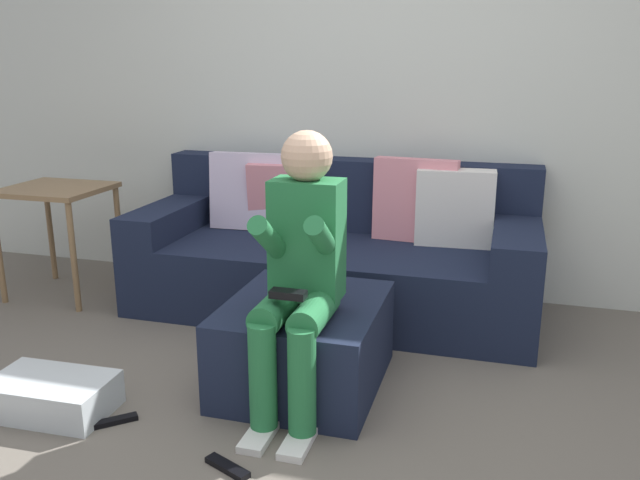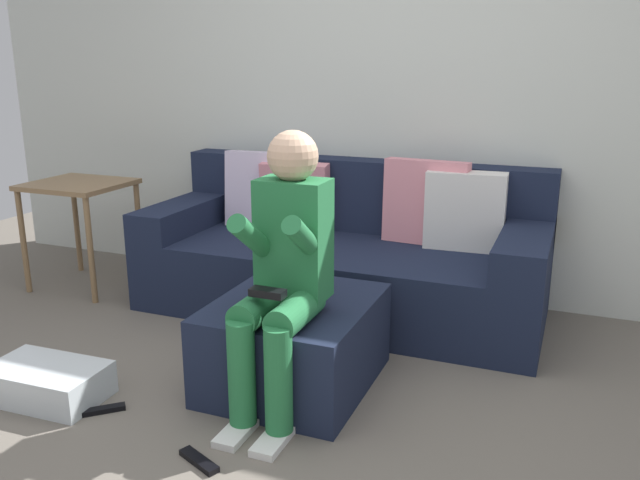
% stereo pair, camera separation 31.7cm
% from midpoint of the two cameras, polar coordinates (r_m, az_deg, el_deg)
% --- Properties ---
extents(ground_plane, '(7.60, 7.60, 0.00)m').
position_cam_midpoint_polar(ground_plane, '(2.60, -8.59, -18.20)').
color(ground_plane, '#6B6359').
extents(wall_back, '(5.85, 0.10, 2.44)m').
position_cam_midpoint_polar(wall_back, '(4.09, 2.76, 12.47)').
color(wall_back, silver).
rests_on(wall_back, ground_plane).
extents(couch_sectional, '(2.29, 0.92, 0.88)m').
position_cam_midpoint_polar(couch_sectional, '(3.86, -0.93, -1.27)').
color(couch_sectional, '#192138').
rests_on(couch_sectional, ground_plane).
extents(ottoman, '(0.67, 0.78, 0.40)m').
position_cam_midpoint_polar(ottoman, '(2.99, -4.41, -9.00)').
color(ottoman, '#192138').
rests_on(ottoman, ground_plane).
extents(person_seated, '(0.29, 0.61, 1.16)m').
position_cam_midpoint_polar(person_seated, '(2.64, -5.22, -2.35)').
color(person_seated, '#26723F').
rests_on(person_seated, ground_plane).
extents(storage_bin, '(0.51, 0.32, 0.15)m').
position_cam_midpoint_polar(storage_bin, '(3.09, -25.10, -12.17)').
color(storage_bin, silver).
rests_on(storage_bin, ground_plane).
extents(side_table, '(0.58, 0.53, 0.68)m').
position_cam_midpoint_polar(side_table, '(4.37, -23.84, 2.85)').
color(side_table, olive).
rests_on(side_table, ground_plane).
extents(remote_near_ottoman, '(0.20, 0.12, 0.02)m').
position_cam_midpoint_polar(remote_near_ottoman, '(2.55, -11.79, -18.83)').
color(remote_near_ottoman, black).
rests_on(remote_near_ottoman, ground_plane).
extents(remote_by_storage_bin, '(0.16, 0.15, 0.02)m').
position_cam_midpoint_polar(remote_by_storage_bin, '(2.94, -20.44, -14.56)').
color(remote_by_storage_bin, black).
rests_on(remote_by_storage_bin, ground_plane).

